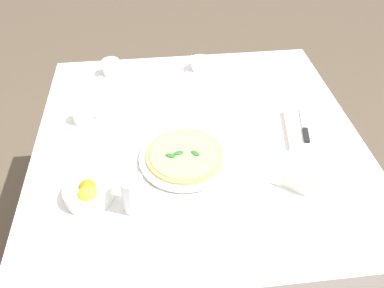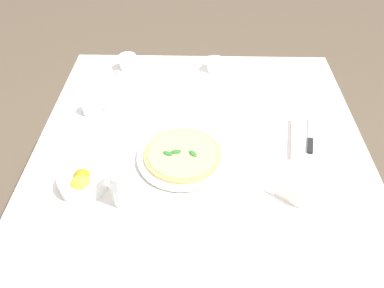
% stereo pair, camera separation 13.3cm
% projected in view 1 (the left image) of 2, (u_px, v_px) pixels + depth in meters
% --- Properties ---
extents(ground_plane, '(8.00, 8.00, 0.00)m').
position_uv_depth(ground_plane, '(197.00, 247.00, 1.88)').
color(ground_plane, brown).
extents(dining_table, '(1.18, 1.18, 0.73)m').
position_uv_depth(dining_table, '(198.00, 161.00, 1.47)').
color(dining_table, white).
rests_on(dining_table, ground_plane).
extents(pizza_plate, '(0.31, 0.31, 0.02)m').
position_uv_depth(pizza_plate, '(185.00, 158.00, 1.29)').
color(pizza_plate, white).
rests_on(pizza_plate, dining_table).
extents(pizza, '(0.26, 0.26, 0.02)m').
position_uv_depth(pizza, '(185.00, 155.00, 1.28)').
color(pizza, '#DBAD60').
rests_on(pizza, pizza_plate).
extents(coffee_cup_far_left, '(0.13, 0.13, 0.06)m').
position_uv_depth(coffee_cup_far_left, '(83.00, 117.00, 1.43)').
color(coffee_cup_far_left, white).
rests_on(coffee_cup_far_left, dining_table).
extents(coffee_cup_near_left, '(0.13, 0.13, 0.07)m').
position_uv_depth(coffee_cup_near_left, '(111.00, 68.00, 1.67)').
color(coffee_cup_near_left, white).
rests_on(coffee_cup_near_left, dining_table).
extents(coffee_cup_center_back, '(0.13, 0.13, 0.06)m').
position_uv_depth(coffee_cup_center_back, '(200.00, 65.00, 1.70)').
color(coffee_cup_center_back, white).
rests_on(coffee_cup_center_back, dining_table).
extents(water_glass_far_right, '(0.07, 0.07, 0.13)m').
position_uv_depth(water_glass_far_right, '(133.00, 196.00, 1.11)').
color(water_glass_far_right, white).
rests_on(water_glass_far_right, dining_table).
extents(napkin_folded, '(0.24, 0.17, 0.02)m').
position_uv_depth(napkin_folded, '(304.00, 130.00, 1.40)').
color(napkin_folded, silver).
rests_on(napkin_folded, dining_table).
extents(dinner_knife, '(0.19, 0.06, 0.01)m').
position_uv_depth(dinner_knife, '(305.00, 126.00, 1.39)').
color(dinner_knife, silver).
rests_on(dinner_knife, napkin_folded).
extents(citrus_bowl, '(0.15, 0.15, 0.07)m').
position_uv_depth(citrus_bowl, '(89.00, 193.00, 1.16)').
color(citrus_bowl, white).
rests_on(citrus_bowl, dining_table).
extents(menu_card, '(0.06, 0.07, 0.06)m').
position_uv_depth(menu_card, '(296.00, 185.00, 1.18)').
color(menu_card, white).
rests_on(menu_card, dining_table).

